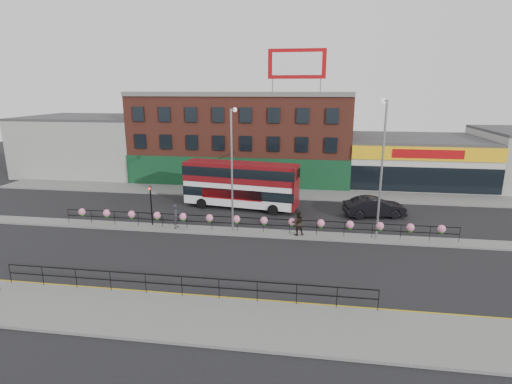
# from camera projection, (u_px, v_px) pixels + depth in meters

# --- Properties ---
(ground) EXTENTS (120.00, 120.00, 0.00)m
(ground) POSITION_uv_depth(u_px,v_px,m) (250.00, 233.00, 30.47)
(ground) COLOR black
(ground) RESTS_ON ground
(south_pavement) EXTENTS (60.00, 4.00, 0.15)m
(south_pavement) POSITION_uv_depth(u_px,v_px,m) (210.00, 320.00, 18.97)
(south_pavement) COLOR slate
(south_pavement) RESTS_ON ground
(north_pavement) EXTENTS (60.00, 4.00, 0.15)m
(north_pavement) POSITION_uv_depth(u_px,v_px,m) (269.00, 193.00, 41.94)
(north_pavement) COLOR slate
(north_pavement) RESTS_ON ground
(median) EXTENTS (60.00, 1.60, 0.15)m
(median) POSITION_uv_depth(u_px,v_px,m) (250.00, 232.00, 30.46)
(median) COLOR slate
(median) RESTS_ON ground
(yellow_line_inner) EXTENTS (60.00, 0.10, 0.01)m
(yellow_line_inner) POSITION_uv_depth(u_px,v_px,m) (221.00, 297.00, 21.19)
(yellow_line_inner) COLOR gold
(yellow_line_inner) RESTS_ON ground
(yellow_line_outer) EXTENTS (60.00, 0.10, 0.01)m
(yellow_line_outer) POSITION_uv_depth(u_px,v_px,m) (220.00, 299.00, 21.02)
(yellow_line_outer) COLOR gold
(yellow_line_outer) RESTS_ON ground
(brick_building) EXTENTS (25.00, 12.21, 10.30)m
(brick_building) POSITION_uv_depth(u_px,v_px,m) (244.00, 136.00, 48.85)
(brick_building) COLOR brown
(brick_building) RESTS_ON ground
(supermarket) EXTENTS (15.00, 12.25, 5.30)m
(supermarket) POSITION_uv_depth(u_px,v_px,m) (412.00, 160.00, 46.59)
(supermarket) COLOR silver
(supermarket) RESTS_ON ground
(warehouse_west) EXTENTS (15.50, 12.00, 7.30)m
(warehouse_west) POSITION_uv_depth(u_px,v_px,m) (92.00, 144.00, 52.13)
(warehouse_west) COLOR #9B9B96
(warehouse_west) RESTS_ON ground
(billboard) EXTENTS (6.00, 0.29, 4.40)m
(billboard) POSITION_uv_depth(u_px,v_px,m) (297.00, 64.00, 41.14)
(billboard) COLOR #A90B0E
(billboard) RESTS_ON brick_building
(median_railing) EXTENTS (30.04, 0.56, 1.23)m
(median_railing) POSITION_uv_depth(u_px,v_px,m) (250.00, 220.00, 30.21)
(median_railing) COLOR black
(median_railing) RESTS_ON median
(south_railing) EXTENTS (20.04, 0.05, 1.12)m
(south_railing) POSITION_uv_depth(u_px,v_px,m) (182.00, 281.00, 20.85)
(south_railing) COLOR black
(south_railing) RESTS_ON south_pavement
(double_decker_bus) EXTENTS (10.73, 4.02, 4.23)m
(double_decker_bus) POSITION_uv_depth(u_px,v_px,m) (241.00, 181.00, 36.31)
(double_decker_bus) COLOR white
(double_decker_bus) RESTS_ON ground
(car) EXTENTS (3.85, 5.91, 1.72)m
(car) POSITION_uv_depth(u_px,v_px,m) (375.00, 207.00, 34.28)
(car) COLOR black
(car) RESTS_ON ground
(pedestrian_a) EXTENTS (0.77, 0.57, 1.90)m
(pedestrian_a) POSITION_uv_depth(u_px,v_px,m) (176.00, 216.00, 31.03)
(pedestrian_a) COLOR #27262E
(pedestrian_a) RESTS_ON median
(pedestrian_b) EXTENTS (1.30, 1.21, 1.88)m
(pedestrian_b) POSITION_uv_depth(u_px,v_px,m) (298.00, 223.00, 29.53)
(pedestrian_b) COLOR black
(pedestrian_b) RESTS_ON median
(lamp_column_west) EXTENTS (0.33, 1.62, 9.22)m
(lamp_column_west) POSITION_uv_depth(u_px,v_px,m) (232.00, 160.00, 29.34)
(lamp_column_west) COLOR gray
(lamp_column_west) RESTS_ON median
(lamp_column_east) EXTENTS (0.36, 1.74, 9.89)m
(lamp_column_east) POSITION_uv_depth(u_px,v_px,m) (382.00, 158.00, 27.93)
(lamp_column_east) COLOR gray
(lamp_column_east) RESTS_ON median
(traffic_light_median) EXTENTS (0.15, 0.28, 3.65)m
(traffic_light_median) POSITION_uv_depth(u_px,v_px,m) (151.00, 197.00, 31.36)
(traffic_light_median) COLOR black
(traffic_light_median) RESTS_ON median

